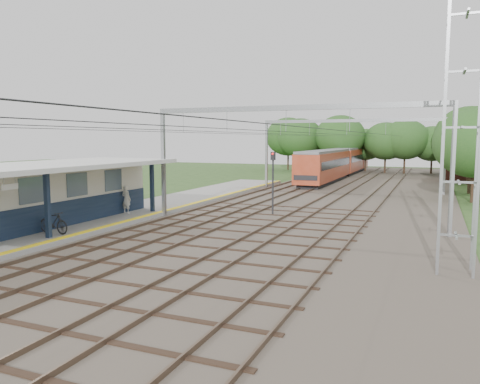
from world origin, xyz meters
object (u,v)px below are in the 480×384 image
Objects in this scene: person at (126,199)px; train at (340,162)px; bicycle at (53,222)px; signal_post at (273,176)px.

person is 38.41m from train.
signal_post is (7.74, 11.42, 1.73)m from bicycle.
signal_post is (1.85, -33.24, 0.56)m from train.
train reaches higher than bicycle.
signal_post is at bearing -145.76° from person.
signal_post is (8.31, 4.61, 1.40)m from person.
train is 33.30m from signal_post.
person is 0.42× the size of signal_post.
train is at bearing 106.90° from signal_post.
train reaches higher than person.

